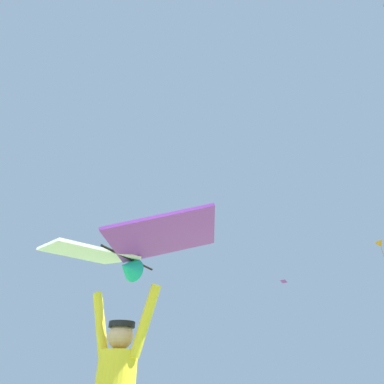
# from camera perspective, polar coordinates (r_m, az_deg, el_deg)

# --- Properties ---
(held_stunt_kite) EXTENTS (2.22, 1.25, 0.44)m
(held_stunt_kite) POSITION_cam_1_polar(r_m,az_deg,el_deg) (3.32, -12.34, -10.19)
(held_stunt_kite) COLOR black
(distant_kite_orange_mid_right) EXTENTS (1.14, 1.11, 1.81)m
(distant_kite_orange_mid_right) POSITION_cam_1_polar(r_m,az_deg,el_deg) (37.12, 31.02, -8.16)
(distant_kite_orange_mid_right) COLOR orange
(distant_kite_purple_high_left) EXTENTS (0.78, 0.74, 0.33)m
(distant_kite_purple_high_left) POSITION_cam_1_polar(r_m,az_deg,el_deg) (34.22, 16.37, -15.31)
(distant_kite_purple_high_left) COLOR purple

